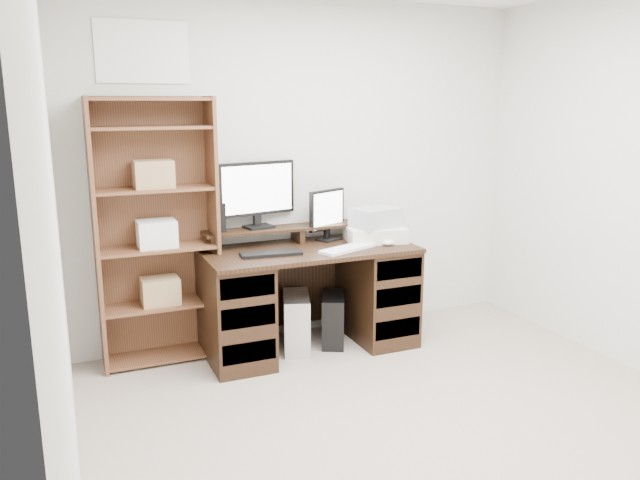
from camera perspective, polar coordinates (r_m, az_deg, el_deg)
room at (r=2.97m, az=13.17°, el=2.21°), size 3.54×4.04×2.54m
desk at (r=4.52m, az=-1.06°, el=-5.16°), size 1.50×0.70×0.75m
riser_shelf at (r=4.59m, az=-2.04°, el=0.98°), size 1.40×0.22×0.12m
monitor_wide at (r=4.50m, az=-5.81°, el=4.47°), size 0.60×0.19×0.48m
monitor_small at (r=4.63m, az=0.64°, el=2.50°), size 0.33×0.19×0.38m
speaker at (r=4.42m, az=-9.28°, el=2.06°), size 0.09×0.09×0.20m
keyboard_black at (r=4.22m, az=-4.51°, el=-1.25°), size 0.42×0.18×0.02m
keyboard_white at (r=4.36m, az=2.55°, el=-0.78°), size 0.47×0.29×0.02m
mouse at (r=4.51m, az=6.27°, el=-0.26°), size 0.11×0.10×0.04m
printer at (r=4.64m, az=5.08°, el=0.56°), size 0.48×0.40×0.11m
basket at (r=4.62m, az=5.11°, el=2.07°), size 0.37×0.30×0.14m
tower_silver at (r=4.55m, az=-2.17°, el=-7.50°), size 0.30×0.44×0.41m
tower_black at (r=4.66m, az=1.21°, el=-7.23°), size 0.30×0.40×0.37m
bookshelf at (r=4.33m, az=-14.75°, el=0.86°), size 0.80×0.30×1.80m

